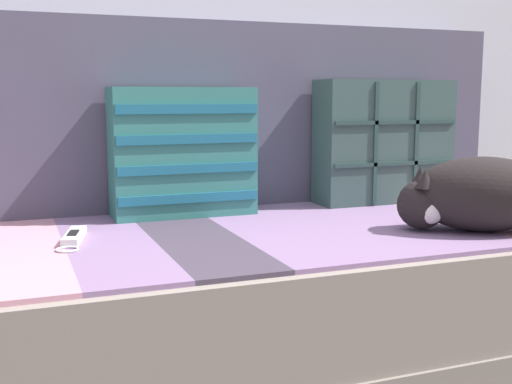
{
  "coord_description": "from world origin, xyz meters",
  "views": [
    {
      "loc": [
        -0.58,
        -1.35,
        0.73
      ],
      "look_at": [
        -0.05,
        0.03,
        0.51
      ],
      "focal_mm": 45.0,
      "sensor_mm": 36.0,
      "label": 1
    }
  ],
  "objects_px": {
    "couch": "(263,306)",
    "throw_pillow_quilted": "(384,142)",
    "throw_pillow_striped": "(183,152)",
    "sleeping_cat": "(475,196)",
    "game_remote_near": "(74,237)"
  },
  "relations": [
    {
      "from": "couch",
      "to": "throw_pillow_quilted",
      "type": "distance_m",
      "value": 0.66
    },
    {
      "from": "game_remote_near",
      "to": "sleeping_cat",
      "type": "bearing_deg",
      "value": -14.66
    },
    {
      "from": "throw_pillow_striped",
      "to": "game_remote_near",
      "type": "height_order",
      "value": "throw_pillow_striped"
    },
    {
      "from": "couch",
      "to": "throw_pillow_quilted",
      "type": "relative_size",
      "value": 4.34
    },
    {
      "from": "throw_pillow_quilted",
      "to": "game_remote_near",
      "type": "xyz_separation_m",
      "value": [
        -0.94,
        -0.22,
        -0.18
      ]
    },
    {
      "from": "couch",
      "to": "throw_pillow_quilted",
      "type": "height_order",
      "value": "throw_pillow_quilted"
    },
    {
      "from": "throw_pillow_quilted",
      "to": "throw_pillow_striped",
      "type": "relative_size",
      "value": 1.11
    },
    {
      "from": "throw_pillow_quilted",
      "to": "throw_pillow_striped",
      "type": "height_order",
      "value": "throw_pillow_quilted"
    },
    {
      "from": "couch",
      "to": "sleeping_cat",
      "type": "distance_m",
      "value": 0.59
    },
    {
      "from": "couch",
      "to": "throw_pillow_striped",
      "type": "relative_size",
      "value": 4.81
    },
    {
      "from": "throw_pillow_striped",
      "to": "sleeping_cat",
      "type": "xyz_separation_m",
      "value": [
        0.6,
        -0.46,
        -0.09
      ]
    },
    {
      "from": "throw_pillow_quilted",
      "to": "throw_pillow_striped",
      "type": "xyz_separation_m",
      "value": [
        -0.63,
        -0.0,
        -0.01
      ]
    },
    {
      "from": "throw_pillow_quilted",
      "to": "sleeping_cat",
      "type": "height_order",
      "value": "throw_pillow_quilted"
    },
    {
      "from": "throw_pillow_striped",
      "to": "sleeping_cat",
      "type": "relative_size",
      "value": 0.98
    },
    {
      "from": "sleeping_cat",
      "to": "game_remote_near",
      "type": "relative_size",
      "value": 1.88
    }
  ]
}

